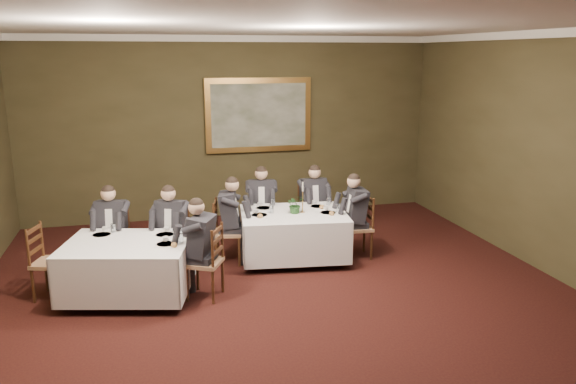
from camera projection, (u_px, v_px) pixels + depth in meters
name	position (u px, v px, depth m)	size (l,w,h in m)	color
ground	(300.00, 329.00, 6.64)	(10.00, 10.00, 0.00)	black
ceiling	(301.00, 20.00, 5.80)	(8.00, 10.00, 0.10)	silver
back_wall	(232.00, 128.00, 10.92)	(8.00, 0.10, 3.50)	#36311B
crown_molding	(301.00, 26.00, 5.81)	(8.00, 10.00, 0.12)	white
table_main	(294.00, 232.00, 8.78)	(1.78, 1.44, 0.67)	#331F0E
table_second	(128.00, 265.00, 7.41)	(1.87, 1.59, 0.67)	#331F0E
chair_main_backleft	(262.00, 227.00, 9.58)	(0.51, 0.49, 1.00)	#936D4B
diner_main_backleft	(262.00, 215.00, 9.51)	(0.48, 0.54, 1.35)	black
chair_main_backright	(312.00, 225.00, 9.68)	(0.46, 0.44, 1.00)	#936D4B
diner_main_backright	(313.00, 213.00, 9.62)	(0.44, 0.50, 1.35)	black
chair_main_endleft	(228.00, 245.00, 8.70)	(0.51, 0.52, 1.00)	#936D4B
diner_main_endleft	(228.00, 231.00, 8.65)	(0.56, 0.49, 1.35)	black
chair_main_endright	(358.00, 239.00, 8.94)	(0.45, 0.47, 1.00)	#936D4B
diner_main_endright	(357.00, 226.00, 8.89)	(0.51, 0.44, 1.35)	black
chair_sec_backleft	(115.00, 255.00, 8.25)	(0.52, 0.50, 1.00)	#936D4B
diner_sec_backleft	(113.00, 241.00, 8.19)	(0.49, 0.55, 1.35)	black
chair_sec_backright	(174.00, 255.00, 8.26)	(0.57, 0.56, 1.00)	#936D4B
diner_sec_backright	(173.00, 241.00, 8.19)	(0.56, 0.60, 1.35)	black
chair_sec_endright	(206.00, 277.00, 7.45)	(0.57, 0.58, 1.00)	#936D4B
diner_sec_endright	(204.00, 261.00, 7.40)	(0.61, 0.57, 1.35)	black
chair_sec_endleft	(52.00, 277.00, 7.45)	(0.53, 0.54, 1.00)	#936D4B
centerpiece	(295.00, 203.00, 8.66)	(0.27, 0.24, 0.30)	#2D5926
candlestick	(303.00, 201.00, 8.69)	(0.07, 0.07, 0.50)	#AC7634
place_setting_table_main	(267.00, 205.00, 9.01)	(0.33, 0.31, 0.14)	white
place_setting_table_second	(105.00, 231.00, 7.69)	(0.33, 0.31, 0.14)	white
painting	(259.00, 115.00, 10.93)	(2.08, 0.09, 1.44)	gold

